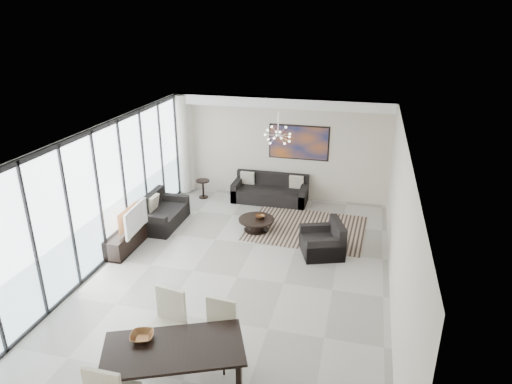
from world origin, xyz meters
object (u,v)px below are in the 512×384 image
(coffee_table, at_px, (256,224))
(tv_console, at_px, (128,239))
(television, at_px, (131,218))
(sofa_main, at_px, (270,192))
(dining_table, at_px, (174,352))

(coffee_table, height_order, tv_console, tv_console)
(coffee_table, xyz_separation_m, television, (-2.47, -1.57, 0.58))
(sofa_main, bearing_deg, tv_console, -126.40)
(television, distance_m, dining_table, 4.51)
(sofa_main, bearing_deg, dining_table, -88.32)
(coffee_table, bearing_deg, sofa_main, 92.06)
(coffee_table, xyz_separation_m, tv_console, (-2.63, -1.56, 0.05))
(coffee_table, relative_size, television, 0.84)
(television, bearing_deg, coffee_table, -60.80)
(tv_console, distance_m, dining_table, 4.64)
(television, bearing_deg, sofa_main, -37.86)
(sofa_main, relative_size, dining_table, 0.98)
(sofa_main, distance_m, television, 4.26)
(sofa_main, xyz_separation_m, television, (-2.40, -3.49, 0.50))
(sofa_main, height_order, television, television)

